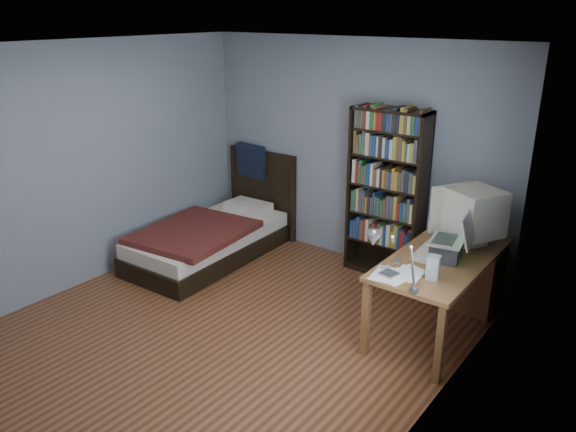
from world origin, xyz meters
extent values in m
plane|color=#572D19|center=(0.00, 0.00, 0.00)|extent=(4.20, 4.20, 0.00)
plane|color=white|center=(0.00, 0.00, 2.50)|extent=(4.20, 4.20, 0.00)
cube|color=gray|center=(0.00, 2.10, 1.25)|extent=(3.80, 0.04, 2.50)
cube|color=gray|center=(-1.90, 0.00, 1.25)|extent=(0.04, 4.20, 2.50)
cube|color=gray|center=(1.90, 0.00, 1.25)|extent=(0.04, 4.20, 2.50)
cube|color=white|center=(1.89, -0.15, 1.45)|extent=(0.01, 1.14, 1.14)
cube|color=white|center=(1.88, -0.15, 1.45)|extent=(0.01, 1.00, 1.00)
cube|color=brown|center=(1.50, 1.18, 0.71)|extent=(0.75, 1.60, 0.04)
cube|color=brown|center=(1.18, 0.44, 0.34)|extent=(0.06, 0.06, 0.69)
cube|color=brown|center=(1.83, 0.44, 0.34)|extent=(0.06, 0.06, 0.69)
cube|color=brown|center=(1.18, 1.93, 0.34)|extent=(0.06, 0.06, 0.69)
cube|color=brown|center=(1.83, 1.93, 0.34)|extent=(0.06, 0.06, 0.69)
cube|color=brown|center=(1.50, 1.76, 0.34)|extent=(0.69, 0.40, 0.68)
cube|color=beige|center=(1.56, 1.61, 0.75)|extent=(0.37, 0.35, 0.03)
cylinder|color=beige|center=(1.56, 1.61, 0.80)|extent=(0.11, 0.11, 0.07)
cube|color=beige|center=(1.59, 1.61, 1.04)|extent=(0.59, 0.58, 0.42)
cube|color=#BDB19D|center=(1.37, 1.61, 1.04)|extent=(0.24, 0.40, 0.44)
cube|color=#467EFF|center=(1.35, 1.61, 1.04)|extent=(0.17, 0.29, 0.29)
cube|color=#2D2D30|center=(1.54, 1.14, 0.81)|extent=(0.29, 0.32, 0.16)
cube|color=silver|center=(1.54, 1.14, 0.90)|extent=(0.33, 0.40, 0.02)
cube|color=#2D2D30|center=(1.52, 1.14, 0.91)|extent=(0.22, 0.31, 0.00)
cube|color=silver|center=(1.71, 1.14, 1.04)|extent=(0.14, 0.37, 0.26)
cube|color=#0CBF26|center=(1.70, 1.14, 1.04)|extent=(0.11, 0.30, 0.20)
cube|color=#99999E|center=(1.60, 0.40, 0.75)|extent=(0.06, 0.05, 0.04)
cylinder|color=#99999E|center=(1.60, 0.34, 0.96)|extent=(0.02, 0.14, 0.39)
cylinder|color=#99999E|center=(1.52, 0.12, 1.25)|extent=(0.16, 0.33, 0.20)
cone|color=#99999E|center=(1.45, -0.03, 1.29)|extent=(0.12, 0.12, 0.10)
cube|color=#BDB19D|center=(1.38, 1.17, 0.75)|extent=(0.21, 0.48, 0.05)
cube|color=gray|center=(1.60, 0.72, 0.83)|extent=(0.11, 0.11, 0.19)
cylinder|color=#083D09|center=(1.37, 1.45, 0.79)|extent=(0.07, 0.07, 0.12)
ellipsoid|color=silver|center=(1.48, 1.46, 0.75)|extent=(0.07, 0.12, 0.04)
cube|color=silver|center=(1.24, 0.84, 0.74)|extent=(0.07, 0.10, 0.02)
cube|color=gray|center=(1.22, 0.65, 0.74)|extent=(0.07, 0.10, 0.02)
cube|color=gray|center=(1.31, 0.55, 0.74)|extent=(0.15, 0.15, 0.03)
cube|color=black|center=(0.15, 1.94, 0.91)|extent=(0.03, 0.30, 1.82)
cube|color=black|center=(0.94, 1.94, 0.91)|extent=(0.03, 0.30, 1.82)
cube|color=black|center=(0.55, 1.94, 1.81)|extent=(0.82, 0.30, 0.03)
cube|color=black|center=(0.55, 1.94, 0.03)|extent=(0.82, 0.30, 0.06)
cube|color=black|center=(0.55, 2.08, 0.91)|extent=(0.82, 0.02, 1.82)
cube|color=olive|center=(0.55, 1.92, 0.94)|extent=(0.74, 0.22, 1.62)
cube|color=black|center=(-1.27, 1.05, 0.11)|extent=(1.04, 1.98, 0.22)
cube|color=silver|center=(-1.27, 1.05, 0.30)|extent=(1.00, 1.92, 0.16)
cube|color=#9C260E|center=(-1.24, 0.81, 0.41)|extent=(1.16, 1.37, 0.07)
cube|color=silver|center=(-1.27, 1.77, 0.43)|extent=(0.55, 0.36, 0.12)
cube|color=black|center=(-1.27, 2.06, 0.55)|extent=(1.03, 0.05, 1.10)
cylinder|color=black|center=(-1.75, 2.04, 0.55)|extent=(0.06, 0.06, 1.10)
cylinder|color=black|center=(-0.78, 2.04, 0.55)|extent=(0.06, 0.06, 1.10)
cube|color=black|center=(-1.42, 2.03, 0.95)|extent=(0.46, 0.20, 0.43)
camera|label=1|loc=(3.12, -3.22, 2.77)|focal=35.00mm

